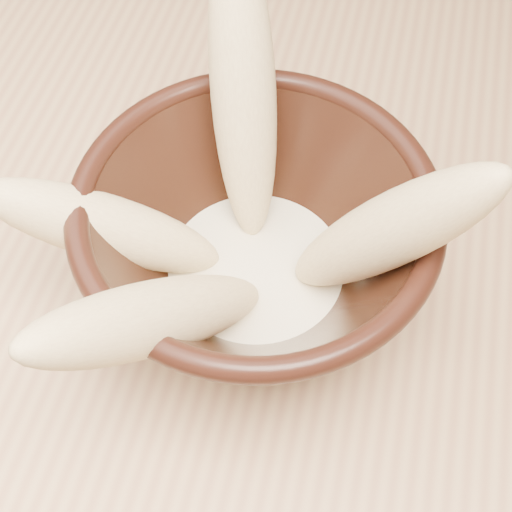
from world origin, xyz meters
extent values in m
plane|color=#B47C55|center=(0.00, 0.00, 0.00)|extent=(4.00, 4.00, 0.00)
cylinder|color=tan|center=(-0.54, 0.34, 0.35)|extent=(0.05, 0.05, 0.71)
cylinder|color=black|center=(-0.21, -0.16, 0.76)|extent=(0.09, 0.09, 0.01)
cylinder|color=black|center=(-0.21, -0.16, 0.78)|extent=(0.09, 0.09, 0.01)
torus|color=black|center=(-0.21, -0.16, 0.86)|extent=(0.21, 0.21, 0.01)
cylinder|color=beige|center=(-0.21, -0.16, 0.79)|extent=(0.12, 0.12, 0.02)
ellipsoid|color=tan|center=(-0.23, -0.09, 0.87)|extent=(0.08, 0.13, 0.18)
ellipsoid|color=tan|center=(-0.29, -0.18, 0.84)|extent=(0.15, 0.08, 0.12)
ellipsoid|color=tan|center=(-0.13, -0.16, 0.86)|extent=(0.13, 0.06, 0.16)
ellipsoid|color=tan|center=(-0.24, -0.23, 0.85)|extent=(0.12, 0.16, 0.14)
camera|label=1|loc=(-0.15, -0.39, 1.17)|focal=50.00mm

